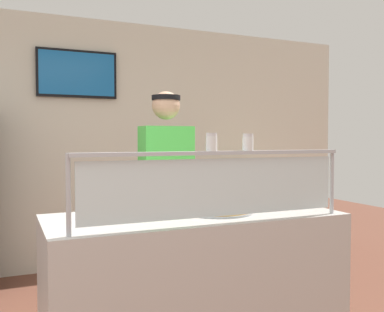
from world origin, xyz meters
The scene contains 10 objects.
shop_rear_unit centered at (0.88, 2.75, 1.36)m, with size 6.16×0.13×2.70m.
serving_counter centered at (0.88, 0.37, 0.47)m, with size 1.76×0.75×0.95m, color #BCB7B2.
sneeze_guard centered at (0.88, 0.06, 1.20)m, with size 1.59×0.06×0.39m.
pizza_tray centered at (1.03, 0.36, 0.97)m, with size 0.42×0.42×0.04m.
pizza_server centered at (1.02, 0.34, 0.99)m, with size 0.07×0.28×0.01m, color #ADAFB7.
parmesan_shaker centered at (0.84, 0.06, 1.38)m, with size 0.06×0.06×0.10m.
pepper_flake_shaker centered at (1.06, 0.06, 1.38)m, with size 0.06×0.06×0.09m.
worker_figure centered at (0.95, 1.03, 1.01)m, with size 0.41×0.50×1.76m.
prep_shelf centered at (2.43, 2.27, 0.42)m, with size 0.70×0.55×0.83m, color #B7BABF.
pizza_box_stack centered at (2.43, 2.27, 0.94)m, with size 0.43×0.43×0.22m.
Camera 1 is at (-0.17, -1.98, 1.41)m, focal length 40.07 mm.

